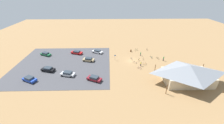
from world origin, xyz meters
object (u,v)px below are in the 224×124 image
bicycle_orange_by_bin (145,64)px  visitor_crossing_yard (164,58)px  trash_bin (131,51)px  bicycle_yellow_yard_center (139,60)px  visitor_by_pavilion (141,54)px  bike_pavilion (188,72)px  car_blue_front_row (29,79)px  bicycle_blue_edge_north (135,62)px  visitor_near_lot (141,64)px  bicycle_teal_front_row (151,57)px  car_white_inner_stall (97,51)px  bicycle_silver_near_sign (147,49)px  bicycle_white_near_porch (132,59)px  bicycle_black_back_row (158,58)px  car_black_back_corner (48,69)px  bicycle_purple_yard_right (139,68)px  car_maroon_end_stall (94,78)px  lot_sign (115,57)px  car_green_second_row (46,54)px  bicycle_red_yard_left (143,59)px  car_red_aisle_side (77,52)px  bicycle_green_lone_east (136,50)px  car_silver_mid_lot (68,74)px  car_tan_far_end (89,59)px

bicycle_orange_by_bin → visitor_crossing_yard: bearing=-158.6°
trash_bin → bicycle_yellow_yard_center: size_ratio=0.55×
visitor_by_pavilion → bicycle_yellow_yard_center: bearing=70.9°
bike_pavilion → car_blue_front_row: bike_pavilion is taller
bicycle_blue_edge_north → visitor_near_lot: visitor_near_lot is taller
visitor_crossing_yard → bicycle_blue_edge_north: bearing=9.0°
trash_bin → bicycle_teal_front_row: (-7.22, 6.35, -0.10)m
car_white_inner_stall → bicycle_silver_near_sign: bearing=-172.3°
bicycle_yellow_yard_center → bicycle_white_near_porch: bearing=-21.1°
bicycle_orange_by_bin → bicycle_black_back_row: bearing=-143.6°
car_black_back_corner → car_white_inner_stall: (-15.38, -14.39, -0.04)m
visitor_near_lot → visitor_by_pavilion: bearing=-101.0°
bike_pavilion → trash_bin: size_ratio=17.85×
bicycle_blue_edge_north → car_white_inner_stall: size_ratio=0.34×
bicycle_white_near_porch → visitor_near_lot: size_ratio=0.96×
bicycle_purple_yard_right → bicycle_black_back_row: bearing=-140.0°
bicycle_teal_front_row → car_maroon_end_stall: bearing=35.0°
bicycle_white_near_porch → car_blue_front_row: size_ratio=0.35×
lot_sign → bicycle_white_near_porch: lot_sign is taller
lot_sign → bicycle_blue_edge_north: lot_sign is taller
car_white_inner_stall → car_maroon_end_stall: bearing=91.3°
car_green_second_row → car_maroon_end_stall: (-21.45, 18.21, 0.04)m
bicycle_purple_yard_right → car_black_back_corner: (30.71, 0.85, 0.39)m
bicycle_red_yard_left → car_green_second_row: size_ratio=0.35×
lot_sign → bicycle_blue_edge_north: size_ratio=1.35×
bicycle_white_near_porch → visitor_crossing_yard: (-11.93, 1.20, 0.63)m
bike_pavilion → visitor_near_lot: bearing=-40.9°
trash_bin → bicycle_red_yard_left: 8.49m
car_red_aisle_side → bicycle_green_lone_east: bearing=-173.5°
bicycle_silver_near_sign → visitor_crossing_yard: 11.34m
car_green_second_row → car_white_inner_stall: bearing=-174.7°
car_blue_front_row → visitor_crossing_yard: bearing=-164.6°
bicycle_purple_yard_right → bicycle_orange_by_bin: bicycle_orange_by_bin is taller
bicycle_red_yard_left → car_green_second_row: car_green_second_row is taller
car_green_second_row → visitor_by_pavilion: (-38.87, 1.11, 0.15)m
visitor_near_lot → car_silver_mid_lot: bearing=13.3°
lot_sign → bicycle_silver_near_sign: size_ratio=1.39×
car_tan_far_end → car_red_aisle_side: size_ratio=0.90×
car_maroon_end_stall → trash_bin: bearing=-123.5°
car_maroon_end_stall → visitor_crossing_yard: 28.09m
bicycle_yellow_yard_center → car_green_second_row: bearing=-8.6°
car_white_inner_stall → visitor_crossing_yard: bearing=163.2°
lot_sign → bicycle_white_near_porch: bearing=-178.7°
bicycle_purple_yard_right → bicycle_red_yard_left: (-2.87, -6.97, 0.01)m
bicycle_silver_near_sign → car_green_second_row: car_green_second_row is taller
bike_pavilion → visitor_by_pavilion: bike_pavilion is taller
car_silver_mid_lot → visitor_near_lot: bearing=-166.7°
car_black_back_corner → car_maroon_end_stall: car_maroon_end_stall is taller
bicycle_teal_front_row → car_tan_far_end: car_tan_far_end is taller
car_green_second_row → car_blue_front_row: (-2.21, 18.09, 0.05)m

